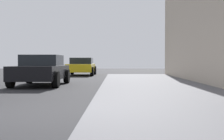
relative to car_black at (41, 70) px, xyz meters
name	(u,v)px	position (x,y,z in m)	size (l,w,h in m)	color
sidewalk	(202,115)	(4.59, -7.82, -0.57)	(4.00, 32.00, 0.15)	#5B5B60
car_black	(41,70)	(0.00, 0.00, 0.00)	(1.94, 4.13, 1.27)	black
car_yellow	(82,66)	(0.63, 9.84, 0.00)	(1.97, 4.32, 1.27)	yellow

